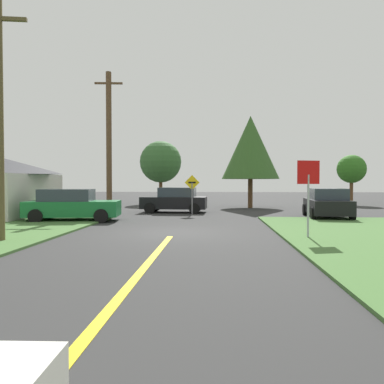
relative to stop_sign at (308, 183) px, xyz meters
name	(u,v)px	position (x,y,z in m)	size (l,w,h in m)	color
ground_plane	(173,233)	(-4.81, 1.29, -1.92)	(120.00, 120.00, 0.00)	#2F2F2F
lane_stripe_center	(120,297)	(-4.81, -6.71, -1.92)	(0.20, 14.00, 0.01)	yellow
stop_sign	(308,183)	(0.00, 0.00, 0.00)	(0.79, 0.22, 2.71)	#9EA0A8
car_on_crossroad	(327,203)	(2.95, 7.70, -1.12)	(2.49, 4.41, 1.62)	black
parked_car_near_building	(72,205)	(-10.41, 5.16, -1.12)	(4.73, 2.55, 1.62)	#196B33
car_approaching_junction	(175,200)	(-5.81, 10.83, -1.12)	(4.26, 2.30, 1.62)	black
utility_pole_mid	(109,141)	(-10.11, 10.66, 2.71)	(1.80, 0.36, 9.11)	brown
direction_sign	(192,190)	(-4.59, 9.16, -0.43)	(0.90, 0.11, 2.40)	slate
oak_tree_left	(352,169)	(8.69, 19.95, 1.18)	(2.46, 2.46, 4.36)	brown
pine_tree_center	(250,148)	(-0.50, 15.58, 2.71)	(4.40, 4.40, 7.06)	brown
oak_tree_right	(161,162)	(-8.26, 20.89, 1.92)	(3.84, 3.84, 5.78)	brown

